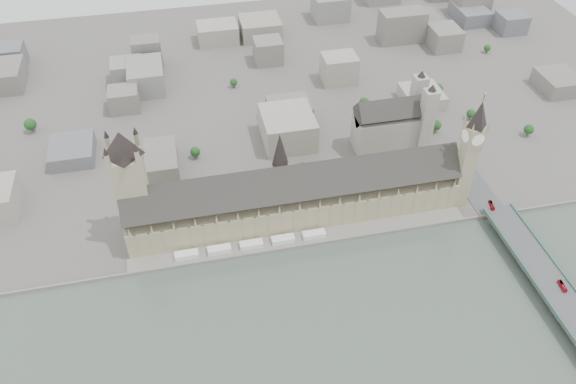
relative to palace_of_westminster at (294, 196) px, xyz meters
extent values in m
plane|color=#595651|center=(0.00, -19.70, -22.71)|extent=(900.00, 900.00, 0.00)
cube|color=gray|center=(0.00, -34.70, -21.21)|extent=(600.00, 1.50, 3.00)
cube|color=gray|center=(0.00, -27.20, -21.71)|extent=(270.00, 15.00, 2.00)
cube|color=white|center=(-90.00, -26.70, -18.71)|extent=(18.00, 7.00, 4.00)
cube|color=white|center=(-65.00, -26.70, -18.71)|extent=(18.00, 7.00, 4.00)
cube|color=white|center=(-40.00, -26.70, -18.71)|extent=(18.00, 7.00, 4.00)
cube|color=white|center=(-15.00, -26.70, -18.71)|extent=(18.00, 7.00, 4.00)
cube|color=white|center=(10.00, -26.70, -18.71)|extent=(18.00, 7.00, 4.00)
cube|color=tan|center=(0.00, 0.30, -10.21)|extent=(265.00, 40.00, 25.00)
cube|color=#2B2926|center=(0.00, 0.30, 12.37)|extent=(265.00, 40.73, 40.73)
cube|color=tan|center=(138.00, -11.70, 8.29)|extent=(12.00, 12.00, 62.00)
cube|color=tan|center=(138.00, -11.70, 47.29)|extent=(14.00, 14.00, 16.00)
cylinder|color=white|center=(145.20, -11.70, 47.29)|extent=(0.60, 10.00, 10.00)
cylinder|color=white|center=(130.80, -11.70, 47.29)|extent=(0.60, 10.00, 10.00)
cylinder|color=white|center=(138.00, -4.50, 47.29)|extent=(10.00, 0.60, 10.00)
cylinder|color=white|center=(138.00, -18.90, 47.29)|extent=(10.00, 0.60, 10.00)
cone|color=black|center=(138.00, -11.70, 66.29)|extent=(17.00, 17.00, 22.00)
cylinder|color=gold|center=(138.00, -11.70, 80.29)|extent=(1.00, 1.00, 6.00)
sphere|color=gold|center=(138.00, -11.70, 83.79)|extent=(2.00, 2.00, 2.00)
cone|color=tan|center=(144.50, -5.20, 59.29)|extent=(2.40, 2.40, 8.00)
cone|color=tan|center=(131.50, -5.20, 59.29)|extent=(2.40, 2.40, 8.00)
cone|color=tan|center=(144.50, -18.20, 59.29)|extent=(2.40, 2.40, 8.00)
cone|color=tan|center=(131.50, -18.20, 59.29)|extent=(2.40, 2.40, 8.00)
cube|color=tan|center=(-122.00, 6.30, 17.29)|extent=(23.00, 23.00, 80.00)
cone|color=black|center=(-122.00, 6.30, 67.29)|extent=(30.00, 30.00, 20.00)
cylinder|color=tan|center=(-10.00, 6.30, 20.29)|extent=(12.00, 12.00, 20.00)
cone|color=black|center=(-10.00, 6.30, 44.29)|extent=(13.00, 13.00, 28.00)
cube|color=#474749|center=(162.00, -107.20, -17.58)|extent=(25.00, 325.00, 10.25)
cube|color=#9D978D|center=(105.00, 75.30, -5.71)|extent=(60.00, 28.00, 34.00)
cube|color=#2B2926|center=(105.00, 75.30, 16.29)|extent=(60.00, 28.28, 28.28)
cube|color=#9D978D|center=(137.00, 87.30, 9.29)|extent=(12.00, 12.00, 64.00)
cube|color=#9D978D|center=(137.00, 63.30, 9.29)|extent=(12.00, 12.00, 64.00)
imported|color=#AA1317|center=(156.99, -33.00, -10.99)|extent=(4.42, 10.76, 2.92)
imported|color=red|center=(166.29, -119.68, -11.03)|extent=(3.52, 10.43, 2.85)
imported|color=gray|center=(166.68, 40.30, -11.66)|extent=(3.92, 5.93, 1.60)
camera|label=1|loc=(-75.45, -321.29, 301.69)|focal=35.00mm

